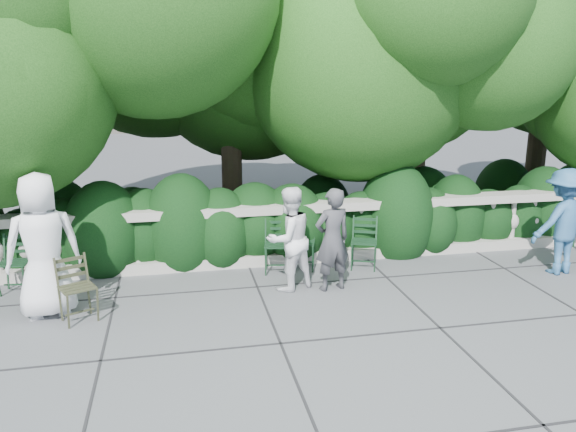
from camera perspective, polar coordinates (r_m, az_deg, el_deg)
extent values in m
plane|color=#4C4E54|center=(7.64, 1.53, -9.13)|extent=(90.00, 90.00, 0.00)
cube|color=#9E998E|center=(9.26, -1.00, -4.25)|extent=(12.00, 0.32, 0.18)
cube|color=#9E998E|center=(9.02, -1.03, 0.81)|extent=(12.00, 0.36, 0.14)
cylinder|color=#3F3023|center=(10.62, -24.55, 4.17)|extent=(0.40, 0.40, 2.80)
ellipsoid|color=#143A0F|center=(10.09, -26.50, 16.55)|extent=(5.28, 5.28, 3.96)
cylinder|color=#3F3023|center=(10.96, -5.78, 7.26)|extent=(0.40, 0.40, 3.40)
cylinder|color=#3F3023|center=(11.23, 12.80, 6.12)|extent=(0.40, 0.40, 3.00)
ellipsoid|color=#143A0F|center=(10.74, 14.61, 18.61)|extent=(5.52, 5.52, 4.14)
cylinder|color=#3F3023|center=(13.18, 23.88, 5.55)|extent=(0.40, 0.40, 2.60)
ellipsoid|color=#143A0F|center=(12.75, 25.92, 14.59)|extent=(4.80, 4.80, 3.60)
imported|color=white|center=(7.71, -23.65, -2.77)|extent=(1.04, 0.82, 1.87)
imported|color=#3D3D42|center=(7.99, 4.53, -2.40)|extent=(0.61, 0.47, 1.49)
imported|color=white|center=(7.99, 0.11, -2.33)|extent=(0.90, 0.82, 1.50)
imported|color=#306090|center=(9.60, 26.14, -0.51)|extent=(1.15, 0.77, 1.65)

